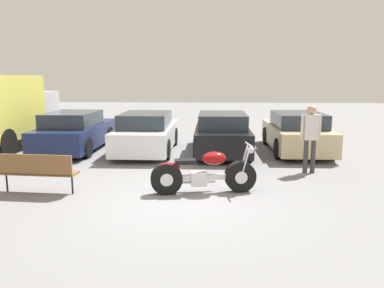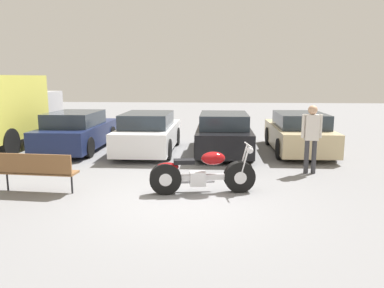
# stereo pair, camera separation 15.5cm
# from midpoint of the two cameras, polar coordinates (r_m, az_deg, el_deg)

# --- Properties ---
(ground_plane) EXTENTS (60.00, 60.00, 0.00)m
(ground_plane) POSITION_cam_midpoint_polar(r_m,az_deg,el_deg) (7.72, -2.27, -8.65)
(ground_plane) COLOR slate
(motorcycle) EXTENTS (2.30, 0.76, 1.06)m
(motorcycle) POSITION_cam_midpoint_polar(r_m,az_deg,el_deg) (8.11, 1.12, -4.54)
(motorcycle) COLOR black
(motorcycle) RESTS_ON ground_plane
(parked_car_navy) EXTENTS (1.79, 4.11, 1.34)m
(parked_car_navy) POSITION_cam_midpoint_polar(r_m,az_deg,el_deg) (13.45, -17.70, 1.77)
(parked_car_navy) COLOR #19234C
(parked_car_navy) RESTS_ON ground_plane
(parked_car_white) EXTENTS (1.79, 4.11, 1.34)m
(parked_car_white) POSITION_cam_midpoint_polar(r_m,az_deg,el_deg) (12.63, -7.24, 1.65)
(parked_car_white) COLOR white
(parked_car_white) RESTS_ON ground_plane
(parked_car_black) EXTENTS (1.79, 4.11, 1.34)m
(parked_car_black) POSITION_cam_midpoint_polar(r_m,az_deg,el_deg) (12.45, 4.22, 1.58)
(parked_car_black) COLOR black
(parked_car_black) RESTS_ON ground_plane
(parked_car_champagne) EXTENTS (1.79, 4.11, 1.34)m
(parked_car_champagne) POSITION_cam_midpoint_polar(r_m,az_deg,el_deg) (13.05, 15.28, 1.64)
(parked_car_champagne) COLOR #C6B284
(parked_car_champagne) RESTS_ON ground_plane
(park_bench) EXTENTS (1.73, 0.52, 0.89)m
(park_bench) POSITION_cam_midpoint_polar(r_m,az_deg,el_deg) (8.70, -23.14, -3.58)
(park_bench) COLOR brown
(park_bench) RESTS_ON ground_plane
(person_standing) EXTENTS (0.52, 0.24, 1.78)m
(person_standing) POSITION_cam_midpoint_polar(r_m,az_deg,el_deg) (10.13, 17.21, 1.66)
(person_standing) COLOR #38383D
(person_standing) RESTS_ON ground_plane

